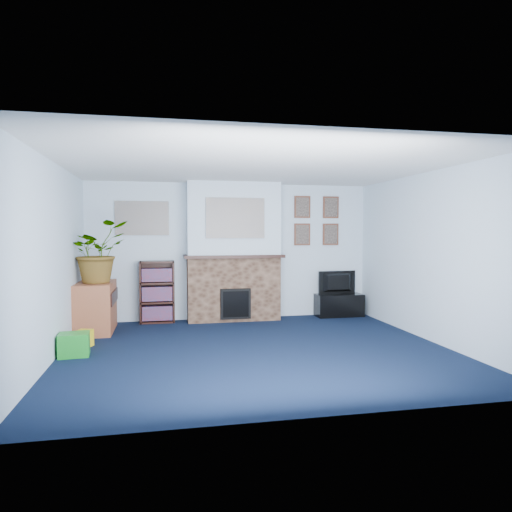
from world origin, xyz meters
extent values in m
cube|color=black|center=(0.00, 0.00, 0.00)|extent=(5.00, 4.50, 0.01)
cube|color=white|center=(0.00, 0.00, 2.40)|extent=(5.00, 4.50, 0.01)
cube|color=silver|center=(0.00, 2.25, 1.20)|extent=(5.00, 0.04, 2.40)
cube|color=silver|center=(0.00, -2.25, 1.20)|extent=(5.00, 0.04, 2.40)
cube|color=silver|center=(-2.50, 0.00, 1.20)|extent=(0.04, 4.50, 2.40)
cube|color=silver|center=(2.50, 0.00, 1.20)|extent=(0.04, 4.50, 2.40)
cube|color=brown|center=(0.00, 2.05, 0.55)|extent=(1.60, 0.40, 1.10)
cube|color=brown|center=(0.00, 2.05, 1.75)|extent=(1.60, 0.40, 1.30)
cube|color=brown|center=(0.00, 2.02, 1.12)|extent=(1.72, 0.50, 0.05)
cube|color=brown|center=(0.00, 1.84, 0.32)|extent=(0.52, 0.08, 0.52)
cube|color=brown|center=(0.00, 1.80, 0.32)|extent=(0.44, 0.02, 0.44)
cube|color=gray|center=(0.00, 1.84, 1.78)|extent=(1.00, 0.03, 0.68)
cube|color=gray|center=(-1.55, 2.23, 1.78)|extent=(0.90, 0.03, 0.58)
cube|color=brown|center=(1.30, 2.23, 2.00)|extent=(0.30, 0.03, 0.40)
cube|color=brown|center=(1.85, 2.23, 2.00)|extent=(0.30, 0.03, 0.40)
cube|color=brown|center=(1.30, 2.23, 1.50)|extent=(0.30, 0.03, 0.40)
cube|color=brown|center=(1.85, 2.23, 1.50)|extent=(0.30, 0.03, 0.40)
cube|color=black|center=(1.95, 2.03, 0.23)|extent=(0.86, 0.36, 0.41)
imported|color=black|center=(1.95, 2.05, 0.62)|extent=(0.74, 0.17, 0.42)
cube|color=black|center=(-1.31, 2.23, 0.53)|extent=(0.58, 0.02, 1.05)
cube|color=black|center=(-1.58, 2.10, 0.53)|extent=(0.03, 0.28, 1.05)
cube|color=black|center=(-1.03, 2.10, 0.53)|extent=(0.03, 0.28, 1.05)
cube|color=black|center=(-1.31, 2.10, 0.01)|extent=(0.56, 0.28, 0.03)
cube|color=black|center=(-1.31, 2.10, 0.35)|extent=(0.56, 0.28, 0.03)
cube|color=black|center=(-1.31, 2.10, 0.68)|extent=(0.56, 0.28, 0.03)
cube|color=black|center=(-1.31, 2.10, 1.04)|extent=(0.56, 0.28, 0.03)
cube|color=black|center=(-1.31, 2.09, 0.17)|extent=(0.50, 0.22, 0.24)
cube|color=black|center=(-1.31, 2.09, 0.50)|extent=(0.50, 0.22, 0.24)
cube|color=black|center=(-1.31, 2.09, 0.82)|extent=(0.50, 0.22, 0.22)
cube|color=#995031|center=(-2.24, 1.57, 0.35)|extent=(0.55, 0.99, 0.77)
imported|color=#26661E|center=(-2.19, 1.52, 1.24)|extent=(1.14, 1.13, 0.96)
cube|color=gold|center=(-0.05, 2.00, 1.22)|extent=(0.11, 0.06, 0.15)
cylinder|color=#B2BFC6|center=(0.29, 2.00, 1.23)|extent=(0.05, 0.05, 0.17)
sphere|color=slate|center=(-0.60, 2.00, 1.22)|extent=(0.14, 0.14, 0.14)
cylinder|color=yellow|center=(0.77, 2.00, 1.21)|extent=(0.06, 0.06, 0.12)
cube|color=#198C26|center=(-2.30, 0.14, 0.14)|extent=(0.39, 0.32, 0.29)
sphere|color=purple|center=(-2.06, 1.20, 0.09)|extent=(0.17, 0.17, 0.17)
cube|color=yellow|center=(-2.25, 0.60, 0.11)|extent=(0.24, 0.24, 0.23)
cylinder|color=blue|center=(-2.30, 0.14, 0.07)|extent=(0.34, 0.15, 0.20)
camera|label=1|loc=(-1.19, -5.80, 1.55)|focal=32.00mm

